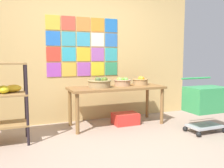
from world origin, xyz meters
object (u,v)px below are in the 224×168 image
produce_crate_under_table (125,119)px  shopping_cart (206,101)px  fruit_basket_centre (140,81)px  fruit_basket_left (122,82)px  display_table (117,91)px  fruit_basket_back_left (100,83)px

produce_crate_under_table → shopping_cart: shopping_cart is taller
fruit_basket_centre → fruit_basket_left: (-0.37, -0.01, -0.00)m
display_table → shopping_cart: size_ratio=1.93×
fruit_basket_left → produce_crate_under_table: size_ratio=0.72×
produce_crate_under_table → fruit_basket_back_left: bearing=175.0°
fruit_basket_left → shopping_cart: 1.43m
fruit_basket_back_left → shopping_cart: bearing=-33.3°
display_table → produce_crate_under_table: 0.52m
fruit_basket_left → display_table: bearing=-150.2°
fruit_basket_back_left → shopping_cart: shopping_cart is taller
fruit_basket_left → fruit_basket_centre: bearing=1.6°
fruit_basket_centre → display_table: bearing=-169.6°
fruit_basket_back_left → produce_crate_under_table: (0.47, -0.04, -0.66)m
fruit_basket_back_left → fruit_basket_centre: fruit_basket_back_left is taller
display_table → fruit_basket_centre: 0.55m
display_table → produce_crate_under_table: (0.16, -0.03, -0.50)m
fruit_basket_back_left → fruit_basket_left: size_ratio=1.30×
fruit_basket_back_left → shopping_cart: size_ratio=0.47×
fruit_basket_centre → shopping_cart: size_ratio=0.34×
fruit_basket_centre → fruit_basket_left: size_ratio=0.95×
display_table → fruit_basket_back_left: bearing=177.3°
fruit_basket_centre → shopping_cart: (0.60, -1.02, -0.25)m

